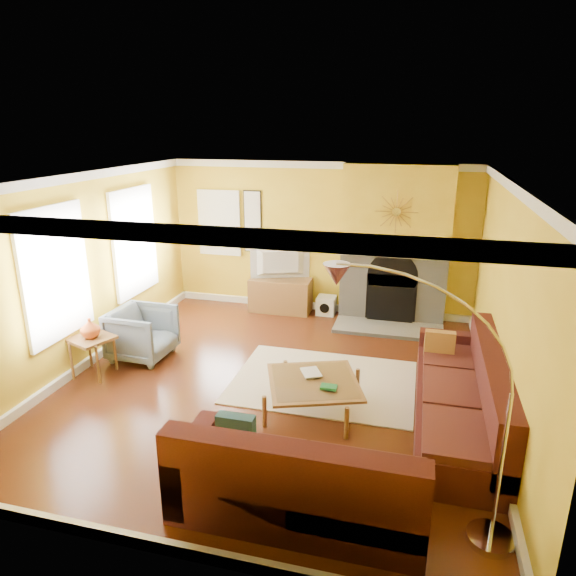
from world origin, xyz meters
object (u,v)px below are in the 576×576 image
(sectional_sofa, at_px, (362,396))
(arc_lamp, at_px, (424,410))
(armchair, at_px, (142,333))
(side_table, at_px, (94,356))
(coffee_table, at_px, (313,396))
(media_console, at_px, (281,295))

(sectional_sofa, bearing_deg, arc_lamp, -65.15)
(armchair, distance_m, side_table, 0.78)
(coffee_table, height_order, arc_lamp, arc_lamp)
(media_console, height_order, side_table, media_console)
(arc_lamp, bearing_deg, armchair, 148.08)
(sectional_sofa, bearing_deg, coffee_table, 153.61)
(coffee_table, relative_size, media_console, 0.94)
(coffee_table, distance_m, arc_lamp, 2.24)
(sectional_sofa, xyz_separation_m, coffee_table, (-0.61, 0.30, -0.24))
(sectional_sofa, height_order, armchair, sectional_sofa)
(media_console, height_order, armchair, armchair)
(side_table, xyz_separation_m, arc_lamp, (4.34, -1.80, 0.87))
(coffee_table, xyz_separation_m, arc_lamp, (1.22, -1.63, 0.94))
(coffee_table, xyz_separation_m, side_table, (-3.12, 0.17, 0.07))
(armchair, bearing_deg, coffee_table, -105.36)
(sectional_sofa, distance_m, media_console, 4.06)
(side_table, height_order, arc_lamp, arc_lamp)
(coffee_table, height_order, media_console, media_console)
(sectional_sofa, relative_size, side_table, 6.61)
(arc_lamp, bearing_deg, sectional_sofa, 114.85)
(sectional_sofa, relative_size, coffee_table, 3.53)
(arc_lamp, bearing_deg, side_table, 157.49)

